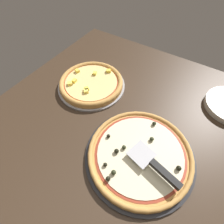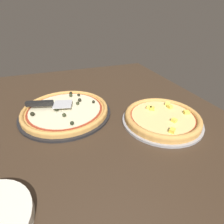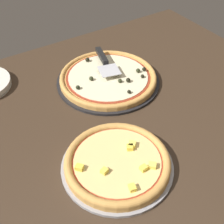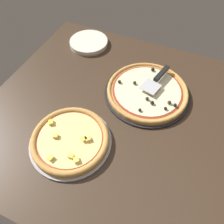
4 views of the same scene
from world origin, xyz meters
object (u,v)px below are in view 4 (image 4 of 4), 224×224
Objects in this scene: pizza_front at (147,91)px; plate_stack at (89,43)px; serving_spatula at (159,76)px; pizza_back at (70,139)px.

plate_stack is at bearing -28.67° from pizza_front.
pizza_front is 1.88× the size of serving_spatula.
pizza_back is at bearing 61.48° from pizza_front.
serving_spatula reaches higher than pizza_front.
pizza_back is (20.85, 38.36, 0.21)cm from pizza_front.
pizza_front reaches higher than pizza_back.
pizza_back is 1.54× the size of serving_spatula.
pizza_back reaches higher than plate_stack.
pizza_back is 52.43cm from serving_spatula.
plate_stack is at bearing -18.63° from serving_spatula.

